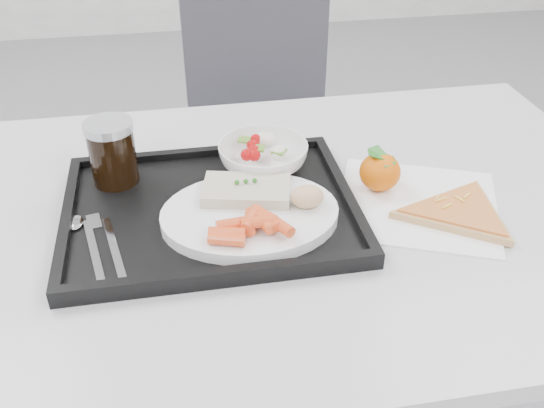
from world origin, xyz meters
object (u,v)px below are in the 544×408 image
object	(u,v)px
chair	(263,113)
salad_bowl	(263,157)
cola_glass	(112,151)
tray	(211,210)
tangerine	(380,172)
dinner_plate	(250,215)
pizza_slice	(459,212)
table	(284,239)

from	to	relation	value
chair	salad_bowl	size ratio (longest dim) A/B	6.11
salad_bowl	cola_glass	distance (m)	0.25
tray	tangerine	bearing A→B (deg)	4.56
chair	dinner_plate	distance (m)	0.87
tray	dinner_plate	bearing A→B (deg)	-38.62
salad_bowl	tray	bearing A→B (deg)	-135.21
tray	pizza_slice	distance (m)	0.39
salad_bowl	tangerine	bearing A→B (deg)	-23.08
tray	cola_glass	bearing A→B (deg)	144.19
chair	salad_bowl	world-z (taller)	chair
salad_bowl	pizza_slice	world-z (taller)	salad_bowl
tray	dinner_plate	size ratio (longest dim) A/B	1.67
table	chair	xyz separation A→B (m)	(0.09, 0.78, -0.15)
table	tray	world-z (taller)	tray
table	cola_glass	size ratio (longest dim) A/B	11.11
cola_glass	table	bearing A→B (deg)	-21.31
dinner_plate	cola_glass	size ratio (longest dim) A/B	2.50
table	dinner_plate	world-z (taller)	dinner_plate
dinner_plate	tangerine	xyz separation A→B (m)	(0.23, 0.07, 0.01)
tray	dinner_plate	distance (m)	0.07
table	chair	bearing A→B (deg)	83.05
chair	tangerine	distance (m)	0.80
pizza_slice	salad_bowl	bearing A→B (deg)	147.76
pizza_slice	chair	bearing A→B (deg)	101.12
tray	cola_glass	xyz separation A→B (m)	(-0.15, 0.11, 0.06)
dinner_plate	tray	bearing A→B (deg)	141.38
chair	tangerine	size ratio (longest dim) A/B	13.27
chair	dinner_plate	bearing A→B (deg)	-100.78
chair	tray	world-z (taller)	chair
salad_bowl	pizza_slice	size ratio (longest dim) A/B	0.61
dinner_plate	cola_glass	world-z (taller)	cola_glass
table	chair	distance (m)	0.80
dinner_plate	pizza_slice	bearing A→B (deg)	-5.62
cola_glass	dinner_plate	bearing A→B (deg)	-36.61
table	chair	world-z (taller)	chair
table	tray	distance (m)	0.14
cola_glass	tangerine	size ratio (longest dim) A/B	1.54
table	tangerine	world-z (taller)	tangerine
table	cola_glass	xyz separation A→B (m)	(-0.26, 0.10, 0.14)
table	cola_glass	world-z (taller)	cola_glass
pizza_slice	dinner_plate	bearing A→B (deg)	174.38
table	pizza_slice	xyz separation A→B (m)	(0.26, -0.08, 0.08)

